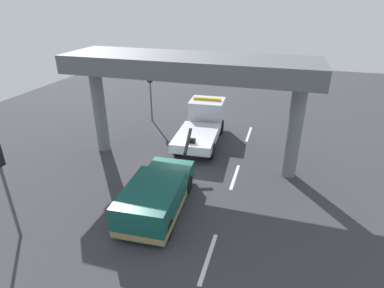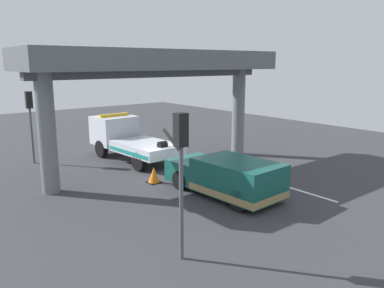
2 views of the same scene
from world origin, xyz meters
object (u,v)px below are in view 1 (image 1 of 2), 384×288
object	(u,v)px
tow_truck_white	(203,122)
towed_van_green	(156,197)
traffic_light_near	(2,171)
traffic_cone_orange	(156,165)
traffic_light_far	(150,84)

from	to	relation	value
tow_truck_white	towed_van_green	size ratio (longest dim) A/B	1.38
towed_van_green	traffic_light_near	bearing A→B (deg)	123.02
towed_van_green	traffic_light_near	xyz separation A→B (m)	(-3.04, 4.68, 2.25)
tow_truck_white	traffic_cone_orange	bearing A→B (deg)	164.17
towed_van_green	traffic_cone_orange	xyz separation A→B (m)	(3.36, 1.43, -0.43)
tow_truck_white	towed_van_green	world-z (taller)	tow_truck_white
traffic_light_near	traffic_light_far	xyz separation A→B (m)	(13.50, 0.00, -0.15)
traffic_light_near	traffic_cone_orange	bearing A→B (deg)	-26.88
traffic_cone_orange	traffic_light_near	bearing A→B (deg)	153.12
traffic_light_far	towed_van_green	bearing A→B (deg)	-155.88
traffic_light_near	traffic_light_far	size ratio (longest dim) A/B	1.05
traffic_light_far	tow_truck_white	bearing A→B (deg)	-115.44
tow_truck_white	traffic_light_near	xyz separation A→B (m)	(-11.30, 4.63, 1.82)
tow_truck_white	traffic_cone_orange	distance (m)	5.15
tow_truck_white	traffic_light_far	size ratio (longest dim) A/B	1.86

